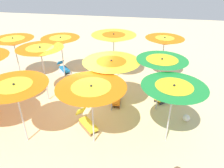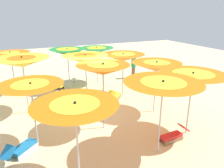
{
  "view_description": "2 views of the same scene",
  "coord_description": "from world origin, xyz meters",
  "px_view_note": "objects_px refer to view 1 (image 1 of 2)",
  "views": [
    {
      "loc": [
        -7.36,
        -2.69,
        5.36
      ],
      "look_at": [
        0.13,
        -1.33,
        1.12
      ],
      "focal_mm": 34.09,
      "sensor_mm": 36.0,
      "label": 1
    },
    {
      "loc": [
        2.9,
        8.39,
        4.25
      ],
      "look_at": [
        -0.97,
        -0.11,
        1.07
      ],
      "focal_mm": 34.63,
      "sensor_mm": 36.0,
      "label": 2
    }
  ],
  "objects_px": {
    "lounger_3": "(87,123)",
    "beach_umbrella_9": "(61,41)",
    "beach_umbrella_7": "(162,64)",
    "beach_umbrella_10": "(114,38)",
    "beach_umbrella_11": "(164,41)",
    "beach_umbrella_6": "(111,66)",
    "lounger_1": "(166,96)",
    "beach_umbrella_5": "(41,52)",
    "beach_umbrella_1": "(15,90)",
    "beach_umbrella_3": "(173,91)",
    "beach_ball": "(186,118)",
    "lounger_0": "(117,98)",
    "beach_umbrella_2": "(91,91)",
    "beach_umbrella_8": "(13,42)",
    "lounger_4": "(64,68)"
  },
  "relations": [
    {
      "from": "lounger_1",
      "to": "beach_umbrella_8",
      "type": "bearing_deg",
      "value": -50.11
    },
    {
      "from": "beach_umbrella_2",
      "to": "beach_ball",
      "type": "height_order",
      "value": "beach_umbrella_2"
    },
    {
      "from": "beach_umbrella_11",
      "to": "lounger_0",
      "type": "distance_m",
      "value": 3.72
    },
    {
      "from": "beach_umbrella_9",
      "to": "beach_umbrella_10",
      "type": "relative_size",
      "value": 0.89
    },
    {
      "from": "beach_umbrella_9",
      "to": "beach_umbrella_11",
      "type": "bearing_deg",
      "value": -84.46
    },
    {
      "from": "beach_umbrella_7",
      "to": "beach_ball",
      "type": "xyz_separation_m",
      "value": [
        -0.56,
        -1.17,
        -1.98
      ]
    },
    {
      "from": "beach_umbrella_1",
      "to": "beach_umbrella_3",
      "type": "xyz_separation_m",
      "value": [
        0.86,
        -4.76,
        -0.01
      ]
    },
    {
      "from": "lounger_1",
      "to": "beach_ball",
      "type": "bearing_deg",
      "value": 74.14
    },
    {
      "from": "beach_umbrella_6",
      "to": "lounger_3",
      "type": "xyz_separation_m",
      "value": [
        -1.21,
        0.71,
        -1.86
      ]
    },
    {
      "from": "beach_umbrella_5",
      "to": "beach_umbrella_9",
      "type": "relative_size",
      "value": 1.14
    },
    {
      "from": "beach_umbrella_11",
      "to": "lounger_1",
      "type": "height_order",
      "value": "beach_umbrella_11"
    },
    {
      "from": "beach_umbrella_1",
      "to": "beach_umbrella_10",
      "type": "bearing_deg",
      "value": -23.19
    },
    {
      "from": "beach_umbrella_2",
      "to": "lounger_4",
      "type": "height_order",
      "value": "beach_umbrella_2"
    },
    {
      "from": "beach_umbrella_3",
      "to": "beach_umbrella_7",
      "type": "distance_m",
      "value": 1.84
    },
    {
      "from": "beach_umbrella_2",
      "to": "beach_umbrella_6",
      "type": "height_order",
      "value": "beach_umbrella_6"
    },
    {
      "from": "beach_umbrella_2",
      "to": "beach_umbrella_5",
      "type": "bearing_deg",
      "value": 50.95
    },
    {
      "from": "beach_umbrella_3",
      "to": "lounger_0",
      "type": "height_order",
      "value": "beach_umbrella_3"
    },
    {
      "from": "beach_umbrella_6",
      "to": "beach_umbrella_7",
      "type": "bearing_deg",
      "value": -77.41
    },
    {
      "from": "beach_umbrella_5",
      "to": "beach_umbrella_10",
      "type": "bearing_deg",
      "value": -45.79
    },
    {
      "from": "lounger_3",
      "to": "beach_umbrella_9",
      "type": "bearing_deg",
      "value": 166.54
    },
    {
      "from": "beach_umbrella_8",
      "to": "beach_umbrella_9",
      "type": "relative_size",
      "value": 1.03
    },
    {
      "from": "beach_umbrella_2",
      "to": "beach_umbrella_8",
      "type": "xyz_separation_m",
      "value": [
        3.84,
        5.03,
        0.03
      ]
    },
    {
      "from": "beach_umbrella_11",
      "to": "lounger_0",
      "type": "bearing_deg",
      "value": 142.51
    },
    {
      "from": "beach_umbrella_5",
      "to": "lounger_3",
      "type": "height_order",
      "value": "beach_umbrella_5"
    },
    {
      "from": "beach_umbrella_6",
      "to": "beach_umbrella_11",
      "type": "xyz_separation_m",
      "value": [
        3.24,
        -2.06,
        0.04
      ]
    },
    {
      "from": "beach_umbrella_5",
      "to": "beach_umbrella_9",
      "type": "bearing_deg",
      "value": 4.02
    },
    {
      "from": "beach_umbrella_8",
      "to": "beach_umbrella_11",
      "type": "bearing_deg",
      "value": -79.99
    },
    {
      "from": "beach_umbrella_5",
      "to": "beach_umbrella_11",
      "type": "xyz_separation_m",
      "value": [
        2.94,
        -5.03,
        -0.19
      ]
    },
    {
      "from": "beach_umbrella_11",
      "to": "lounger_4",
      "type": "xyz_separation_m",
      "value": [
        0.01,
        5.45,
        -1.91
      ]
    },
    {
      "from": "beach_umbrella_10",
      "to": "beach_umbrella_11",
      "type": "distance_m",
      "value": 2.5
    },
    {
      "from": "beach_umbrella_9",
      "to": "lounger_1",
      "type": "xyz_separation_m",
      "value": [
        -1.52,
        -5.42,
        -1.81
      ]
    },
    {
      "from": "lounger_1",
      "to": "beach_umbrella_2",
      "type": "bearing_deg",
      "value": 6.22
    },
    {
      "from": "lounger_3",
      "to": "beach_umbrella_6",
      "type": "bearing_deg",
      "value": 104.41
    },
    {
      "from": "beach_umbrella_5",
      "to": "beach_umbrella_6",
      "type": "relative_size",
      "value": 1.1
    },
    {
      "from": "lounger_0",
      "to": "beach_umbrella_9",
      "type": "bearing_deg",
      "value": -128.1
    },
    {
      "from": "lounger_3",
      "to": "beach_umbrella_7",
      "type": "bearing_deg",
      "value": 77.11
    },
    {
      "from": "beach_umbrella_5",
      "to": "lounger_4",
      "type": "bearing_deg",
      "value": 8.04
    },
    {
      "from": "beach_umbrella_1",
      "to": "lounger_3",
      "type": "distance_m",
      "value": 2.82
    },
    {
      "from": "beach_ball",
      "to": "beach_umbrella_3",
      "type": "bearing_deg",
      "value": 146.07
    },
    {
      "from": "beach_umbrella_7",
      "to": "beach_umbrella_8",
      "type": "height_order",
      "value": "beach_umbrella_7"
    },
    {
      "from": "beach_umbrella_5",
      "to": "beach_umbrella_8",
      "type": "distance_m",
      "value": 2.85
    },
    {
      "from": "beach_umbrella_6",
      "to": "lounger_1",
      "type": "relative_size",
      "value": 2.09
    },
    {
      "from": "lounger_4",
      "to": "beach_ball",
      "type": "xyz_separation_m",
      "value": [
        -3.4,
        -6.42,
        -0.06
      ]
    },
    {
      "from": "beach_umbrella_8",
      "to": "lounger_0",
      "type": "xyz_separation_m",
      "value": [
        -1.24,
        -5.41,
        -1.86
      ]
    },
    {
      "from": "beach_umbrella_9",
      "to": "lounger_3",
      "type": "distance_m",
      "value": 4.97
    },
    {
      "from": "beach_umbrella_5",
      "to": "beach_ball",
      "type": "distance_m",
      "value": 6.4
    },
    {
      "from": "beach_umbrella_10",
      "to": "lounger_0",
      "type": "distance_m",
      "value": 2.98
    },
    {
      "from": "beach_umbrella_3",
      "to": "beach_umbrella_9",
      "type": "bearing_deg",
      "value": 52.21
    },
    {
      "from": "lounger_0",
      "to": "lounger_1",
      "type": "bearing_deg",
      "value": 97.27
    },
    {
      "from": "beach_umbrella_11",
      "to": "beach_ball",
      "type": "distance_m",
      "value": 4.04
    }
  ]
}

